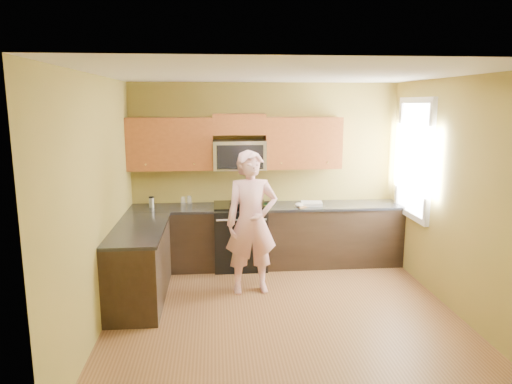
{
  "coord_description": "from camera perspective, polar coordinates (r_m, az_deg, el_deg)",
  "views": [
    {
      "loc": [
        -0.76,
        -4.99,
        2.41
      ],
      "look_at": [
        -0.2,
        1.3,
        1.2
      ],
      "focal_mm": 32.87,
      "sensor_mm": 36.0,
      "label": 1
    }
  ],
  "objects": [
    {
      "name": "upper_cab_over_mw",
      "position": [
        6.84,
        -2.09,
        8.24
      ],
      "size": [
        0.76,
        0.33,
        0.3
      ],
      "primitive_type": "cube",
      "color": "brown",
      "rests_on": "wall_back"
    },
    {
      "name": "glass_a",
      "position": [
        7.05,
        -8.12,
        -0.96
      ],
      "size": [
        0.09,
        0.09,
        0.12
      ],
      "primitive_type": "cylinder",
      "rotation": [
        0.0,
        0.0,
        -0.34
      ],
      "color": "silver",
      "rests_on": "countertop_back"
    },
    {
      "name": "frying_pan",
      "position": [
        6.75,
        -2.22,
        -1.66
      ],
      "size": [
        0.32,
        0.46,
        0.05
      ],
      "primitive_type": null,
      "rotation": [
        0.0,
        0.0,
        -0.23
      ],
      "color": "black",
      "rests_on": "stove"
    },
    {
      "name": "cabinet_back_run",
      "position": [
        7.01,
        1.34,
        -5.47
      ],
      "size": [
        4.0,
        0.6,
        0.88
      ],
      "primitive_type": "cube",
      "color": "black",
      "rests_on": "floor"
    },
    {
      "name": "countertop_back",
      "position": [
        6.89,
        1.37,
        -1.81
      ],
      "size": [
        4.0,
        0.62,
        0.04
      ],
      "primitive_type": "cube",
      "color": "black",
      "rests_on": "cabinet_back_run"
    },
    {
      "name": "napkin_a",
      "position": [
        6.64,
        -1.19,
        -1.85
      ],
      "size": [
        0.14,
        0.15,
        0.06
      ],
      "primitive_type": "ellipsoid",
      "rotation": [
        0.0,
        0.0,
        0.31
      ],
      "color": "silver",
      "rests_on": "countertop_back"
    },
    {
      "name": "dish_towel",
      "position": [
        6.94,
        6.8,
        -1.41
      ],
      "size": [
        0.33,
        0.28,
        0.05
      ],
      "primitive_type": "cube",
      "rotation": [
        0.0,
        0.0,
        -0.13
      ],
      "color": "white",
      "rests_on": "countertop_back"
    },
    {
      "name": "wall_left",
      "position": [
        5.25,
        -18.64,
        -1.38
      ],
      "size": [
        0.0,
        4.0,
        4.0
      ],
      "primitive_type": "plane",
      "rotation": [
        1.57,
        0.0,
        1.57
      ],
      "color": "olive",
      "rests_on": "ground"
    },
    {
      "name": "napkin_b",
      "position": [
        6.8,
        5.25,
        -1.58
      ],
      "size": [
        0.16,
        0.17,
        0.07
      ],
      "primitive_type": "ellipsoid",
      "rotation": [
        0.0,
        0.0,
        0.37
      ],
      "color": "silver",
      "rests_on": "countertop_back"
    },
    {
      "name": "stove",
      "position": [
        6.95,
        -1.93,
        -5.33
      ],
      "size": [
        0.76,
        0.65,
        0.95
      ],
      "primitive_type": null,
      "color": "black",
      "rests_on": "floor"
    },
    {
      "name": "wall_back",
      "position": [
        7.11,
        1.11,
        2.27
      ],
      "size": [
        4.0,
        0.0,
        4.0
      ],
      "primitive_type": "plane",
      "rotation": [
        1.57,
        0.0,
        0.0
      ],
      "color": "olive",
      "rests_on": "ground"
    },
    {
      "name": "countertop_left",
      "position": [
        5.86,
        -14.08,
        -4.41
      ],
      "size": [
        0.62,
        1.6,
        0.04
      ],
      "primitive_type": "cube",
      "color": "black",
      "rests_on": "cabinet_left_run"
    },
    {
      "name": "wall_front",
      "position": [
        3.26,
        8.77,
        -8.25
      ],
      "size": [
        4.0,
        0.0,
        4.0
      ],
      "primitive_type": "plane",
      "rotation": [
        -1.57,
        0.0,
        0.0
      ],
      "color": "olive",
      "rests_on": "ground"
    },
    {
      "name": "wall_right",
      "position": [
        5.8,
        23.44,
        -0.59
      ],
      "size": [
        0.0,
        4.0,
        4.0
      ],
      "primitive_type": "plane",
      "rotation": [
        1.57,
        0.0,
        -1.57
      ],
      "color": "olive",
      "rests_on": "ground"
    },
    {
      "name": "floor",
      "position": [
        5.59,
        3.33,
        -14.7
      ],
      "size": [
        4.0,
        4.0,
        0.0
      ],
      "primitive_type": "plane",
      "color": "brown",
      "rests_on": "ground"
    },
    {
      "name": "travel_mug",
      "position": [
        6.91,
        -12.57,
        -1.86
      ],
      "size": [
        0.08,
        0.08,
        0.16
      ],
      "primitive_type": null,
      "rotation": [
        0.0,
        0.0,
        0.05
      ],
      "color": "silver",
      "rests_on": "countertop_back"
    },
    {
      "name": "window",
      "position": [
        6.81,
        18.71,
        3.87
      ],
      "size": [
        0.06,
        1.06,
        1.66
      ],
      "primitive_type": null,
      "color": "white",
      "rests_on": "wall_right"
    },
    {
      "name": "butter_tub",
      "position": [
        6.75,
        1.43,
        -1.91
      ],
      "size": [
        0.11,
        0.11,
        0.08
      ],
      "primitive_type": null,
      "rotation": [
        0.0,
        0.0,
        -0.01
      ],
      "color": "#FFE743",
      "rests_on": "countertop_back"
    },
    {
      "name": "upper_cab_right",
      "position": [
        7.01,
        5.65,
        2.93
      ],
      "size": [
        1.12,
        0.33,
        0.75
      ],
      "primitive_type": null,
      "color": "brown",
      "rests_on": "wall_back"
    },
    {
      "name": "woman",
      "position": [
        5.94,
        -0.55,
        -3.74
      ],
      "size": [
        0.71,
        0.5,
        1.83
      ],
      "primitive_type": "imported",
      "rotation": [
        0.0,
        0.0,
        0.1
      ],
      "color": "pink",
      "rests_on": "floor"
    },
    {
      "name": "microwave",
      "position": [
        6.87,
        -2.04,
        2.8
      ],
      "size": [
        0.76,
        0.4,
        0.42
      ],
      "primitive_type": null,
      "color": "silver",
      "rests_on": "wall_back"
    },
    {
      "name": "glass_c",
      "position": [
        6.98,
        -8.87,
        -1.1
      ],
      "size": [
        0.09,
        0.09,
        0.12
      ],
      "primitive_type": "cylinder",
      "rotation": [
        0.0,
        0.0,
        -0.26
      ],
      "color": "silver",
      "rests_on": "countertop_back"
    },
    {
      "name": "toast_slice",
      "position": [
        6.79,
        5.56,
        -1.81
      ],
      "size": [
        0.14,
        0.14,
        0.01
      ],
      "primitive_type": "cube",
      "rotation": [
        0.0,
        0.0,
        0.33
      ],
      "color": "#B27F47",
      "rests_on": "countertop_back"
    },
    {
      "name": "ceiling",
      "position": [
        5.06,
        3.68,
        14.11
      ],
      "size": [
        4.0,
        4.0,
        0.0
      ],
      "primitive_type": "plane",
      "rotation": [
        3.14,
        0.0,
        0.0
      ],
      "color": "white",
      "rests_on": "ground"
    },
    {
      "name": "cabinet_left_run",
      "position": [
        6.0,
        -13.97,
        -8.65
      ],
      "size": [
        0.6,
        1.6,
        0.88
      ],
      "primitive_type": "cube",
      "color": "black",
      "rests_on": "floor"
    },
    {
      "name": "upper_cab_left",
      "position": [
        6.92,
        -10.27,
        2.7
      ],
      "size": [
        1.22,
        0.33,
        0.75
      ],
      "primitive_type": null,
      "color": "brown",
      "rests_on": "wall_back"
    }
  ]
}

